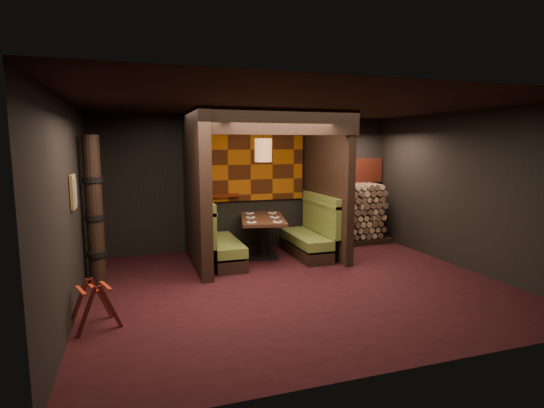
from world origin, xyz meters
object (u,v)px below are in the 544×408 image
Objects in this scene: booth_bench_left at (218,243)px; totem_column at (95,212)px; booth_bench_right at (310,236)px; pendant_lamp at (263,150)px; luggage_rack at (94,303)px; dining_table at (263,229)px; firewood_stack at (352,214)px.

totem_column is at bearing -165.25° from booth_bench_left.
booth_bench_right is 1.71× the size of pendant_lamp.
totem_column is (-3.03, -0.67, -0.96)m from pendant_lamp.
booth_bench_right is 4.54m from luggage_rack.
booth_bench_right is 4.10m from totem_column.
firewood_stack is (2.31, 0.53, 0.11)m from dining_table.
booth_bench_left is 0.95× the size of dining_table.
totem_column reaches higher than booth_bench_right.
dining_table is 0.70× the size of totem_column.
booth_bench_right is 0.67× the size of totem_column.
booth_bench_left reaches higher than dining_table.
pendant_lamp is at bearing 172.93° from booth_bench_right.
dining_table is 1.57m from pendant_lamp.
dining_table is 1.81× the size of pendant_lamp.
booth_bench_left and booth_bench_right have the same top height.
firewood_stack is (2.31, 0.58, -1.46)m from pendant_lamp.
booth_bench_left is at bearing 180.00° from booth_bench_right.
totem_column reaches higher than dining_table.
dining_table is 0.98× the size of firewood_stack.
booth_bench_right is 2.37× the size of luggage_rack.
luggage_rack is at bearing -130.77° from booth_bench_left.
totem_column reaches higher than firewood_stack.
booth_bench_right is at bearing 30.84° from luggage_rack.
totem_column is 5.50m from firewood_stack.
luggage_rack is at bearing -150.04° from firewood_stack.
dining_table is 2.50× the size of luggage_rack.
booth_bench_left is at bearing 49.23° from luggage_rack.
booth_bench_right is at bearing -152.65° from firewood_stack.
dining_table is at bearing 40.27° from luggage_rack.
firewood_stack is (1.35, 0.70, 0.28)m from booth_bench_right.
totem_column reaches higher than booth_bench_left.
booth_bench_right is 1.55m from firewood_stack.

